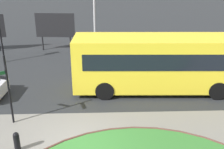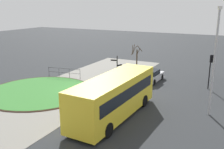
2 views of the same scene
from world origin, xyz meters
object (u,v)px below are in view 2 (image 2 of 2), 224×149
object	(u,v)px
signpost_directional	(117,69)
bus_yellow	(114,96)
traffic_light_near	(211,64)
planter_near_signpost	(118,74)
bollard_foreground	(96,81)
car_near_lane	(151,76)
lamppost_tall	(215,59)
street_tree_bare	(136,57)

from	to	relation	value
signpost_directional	bus_yellow	bearing A→B (deg)	24.76
traffic_light_near	planter_near_signpost	world-z (taller)	traffic_light_near
bollard_foreground	car_near_lane	world-z (taller)	car_near_lane
lamppost_tall	bus_yellow	bearing A→B (deg)	-60.06
signpost_directional	lamppost_tall	world-z (taller)	lamppost_tall
car_near_lane	street_tree_bare	size ratio (longest dim) A/B	1.16
traffic_light_near	lamppost_tall	world-z (taller)	lamppost_tall
planter_near_signpost	street_tree_bare	distance (m)	4.28
bollard_foreground	bus_yellow	distance (m)	8.53
signpost_directional	lamppost_tall	distance (m)	10.74
car_near_lane	lamppost_tall	distance (m)	10.51
car_near_lane	traffic_light_near	distance (m)	6.49
signpost_directional	bus_yellow	distance (m)	8.03
bollard_foreground	car_near_lane	xyz separation A→B (m)	(-3.97, 4.72, 0.21)
bus_yellow	car_near_lane	world-z (taller)	bus_yellow
car_near_lane	lamppost_tall	bearing A→B (deg)	-130.36
traffic_light_near	street_tree_bare	bearing A→B (deg)	84.36
car_near_lane	planter_near_signpost	bearing A→B (deg)	100.17
signpost_directional	bus_yellow	size ratio (longest dim) A/B	0.34
street_tree_bare	bus_yellow	bearing A→B (deg)	15.51
bus_yellow	signpost_directional	bearing A→B (deg)	26.76
bus_yellow	lamppost_tall	xyz separation A→B (m)	(-3.71, 6.44, 2.72)
bus_yellow	car_near_lane	bearing A→B (deg)	5.77
planter_near_signpost	car_near_lane	bearing A→B (deg)	97.11
car_near_lane	traffic_light_near	world-z (taller)	traffic_light_near
bollard_foreground	lamppost_tall	xyz separation A→B (m)	(2.77, 11.85, 3.99)
bus_yellow	bollard_foreground	bearing A→B (deg)	41.89
car_near_lane	planter_near_signpost	distance (m)	3.94
signpost_directional	car_near_lane	xyz separation A→B (m)	(-3.16, 2.67, -1.22)
traffic_light_near	lamppost_tall	xyz separation A→B (m)	(6.98, 0.94, 1.83)
lamppost_tall	planter_near_signpost	distance (m)	13.27
planter_near_signpost	street_tree_bare	size ratio (longest dim) A/B	0.30
bollard_foreground	street_tree_bare	bearing A→B (deg)	168.31
signpost_directional	traffic_light_near	size ratio (longest dim) A/B	0.92
car_near_lane	planter_near_signpost	world-z (taller)	car_near_lane
signpost_directional	planter_near_signpost	world-z (taller)	signpost_directional
bollard_foreground	lamppost_tall	world-z (taller)	lamppost_tall
street_tree_bare	traffic_light_near	bearing A→B (deg)	70.84
bollard_foreground	street_tree_bare	world-z (taller)	street_tree_bare
car_near_lane	traffic_light_near	bearing A→B (deg)	-84.77
lamppost_tall	bollard_foreground	bearing A→B (deg)	-103.15
signpost_directional	planter_near_signpost	distance (m)	3.24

